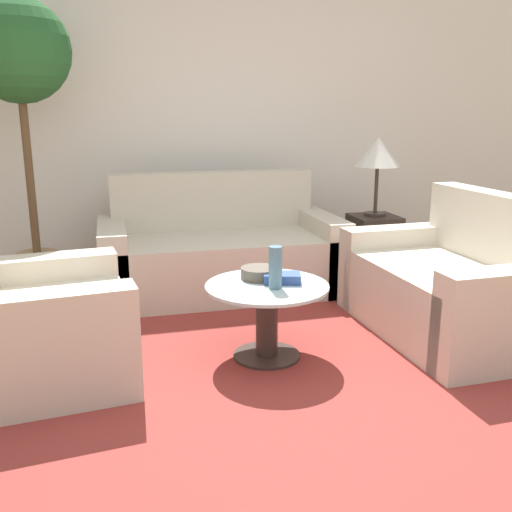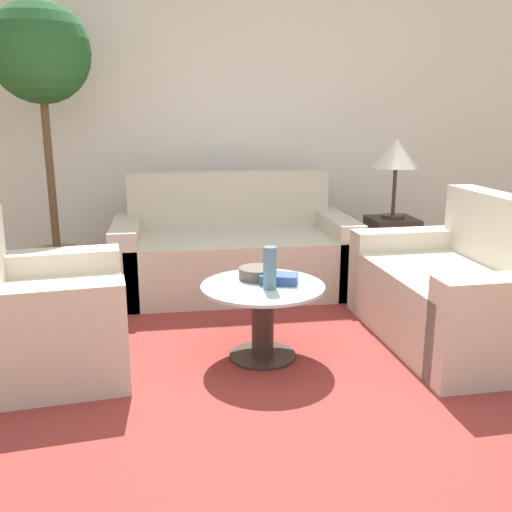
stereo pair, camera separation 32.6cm
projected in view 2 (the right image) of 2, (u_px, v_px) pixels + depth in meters
ground_plane at (322, 428)px, 2.59m from camera, size 14.00×14.00×0.00m
wall_back at (239, 123)px, 5.12m from camera, size 10.00×0.06×2.60m
rug at (263, 357)px, 3.33m from camera, size 3.40×3.58×0.01m
sofa_main at (233, 253)px, 4.58m from camera, size 1.86×0.89×0.92m
armchair at (36, 320)px, 3.11m from camera, size 0.92×1.02×0.88m
loveseat at (463, 295)px, 3.54m from camera, size 0.89×1.41×0.90m
coffee_table at (263, 311)px, 3.27m from camera, size 0.71×0.71×0.44m
side_table at (391, 252)px, 4.67m from camera, size 0.37×0.37×0.56m
table_lamp at (396, 155)px, 4.48m from camera, size 0.37×0.37×0.64m
potted_plant at (41, 72)px, 4.21m from camera, size 0.74×0.74×2.19m
vase at (270, 268)px, 3.13m from camera, size 0.07×0.07×0.24m
bowl at (257, 273)px, 3.34m from camera, size 0.22×0.22×0.07m
book_stack at (279, 279)px, 3.25m from camera, size 0.24×0.18×0.05m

